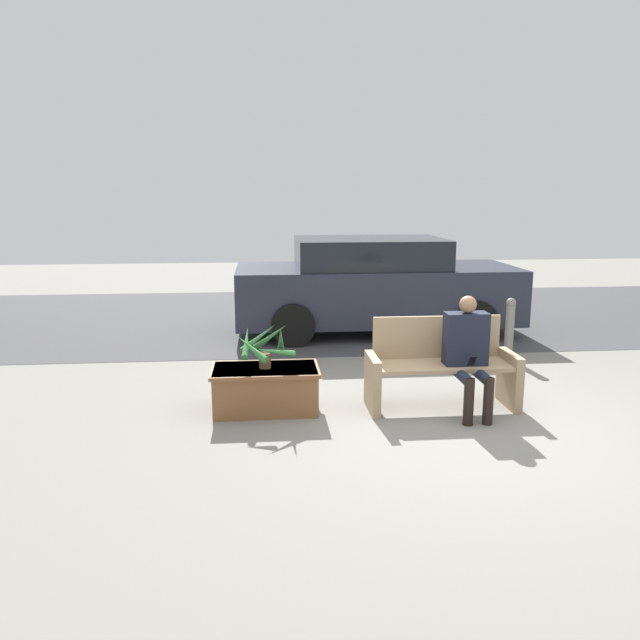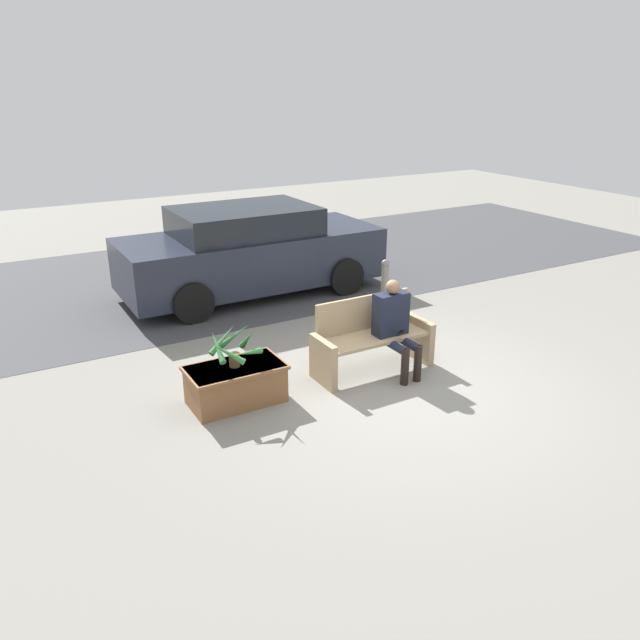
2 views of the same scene
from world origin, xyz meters
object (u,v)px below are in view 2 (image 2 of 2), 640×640
(bench, at_px, (371,338))
(person_seated, at_px, (395,322))
(bollard_post, at_px, (385,284))
(parked_car, at_px, (250,251))
(potted_plant, at_px, (233,347))
(planter_box, at_px, (236,383))

(bench, height_order, person_seated, person_seated)
(bench, relative_size, bollard_post, 1.84)
(person_seated, distance_m, parked_car, 3.92)
(bollard_post, bearing_deg, potted_plant, -152.67)
(bench, height_order, planter_box, bench)
(person_seated, xyz_separation_m, potted_plant, (-2.13, 0.24, 0.03))
(planter_box, xyz_separation_m, parked_car, (1.83, 3.68, 0.52))
(person_seated, xyz_separation_m, bollard_post, (1.27, 1.99, -0.23))
(planter_box, relative_size, parked_car, 0.25)
(planter_box, height_order, potted_plant, potted_plant)
(bench, xyz_separation_m, potted_plant, (-1.90, 0.04, 0.28))
(planter_box, relative_size, bollard_post, 1.30)
(bench, xyz_separation_m, planter_box, (-1.90, 0.04, -0.19))
(parked_car, bearing_deg, person_seated, -85.77)
(bench, bearing_deg, person_seated, -40.91)
(person_seated, bearing_deg, bench, 139.09)
(planter_box, xyz_separation_m, bollard_post, (3.39, 1.76, 0.20))
(potted_plant, bearing_deg, bollard_post, 27.33)
(planter_box, height_order, parked_car, parked_car)
(person_seated, bearing_deg, planter_box, 173.71)
(parked_car, bearing_deg, bollard_post, -50.95)
(person_seated, xyz_separation_m, parked_car, (-0.29, 3.91, 0.09))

